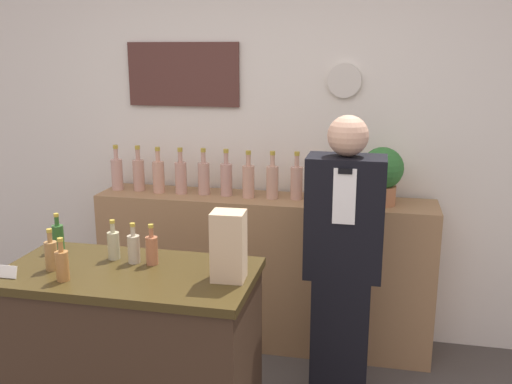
% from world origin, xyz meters
% --- Properties ---
extents(back_wall, '(5.20, 0.09, 2.70)m').
position_xyz_m(back_wall, '(-0.00, 2.00, 1.35)').
color(back_wall, silver).
rests_on(back_wall, ground_plane).
extents(back_shelf, '(2.19, 0.38, 1.01)m').
position_xyz_m(back_shelf, '(0.08, 1.75, 0.50)').
color(back_shelf, '#9E754C').
rests_on(back_shelf, ground_plane).
extents(display_counter, '(1.17, 0.60, 0.95)m').
position_xyz_m(display_counter, '(-0.31, 0.55, 0.47)').
color(display_counter, '#382619').
rests_on(display_counter, ground_plane).
extents(shopkeeper, '(0.41, 0.26, 1.61)m').
position_xyz_m(shopkeeper, '(0.63, 1.19, 0.80)').
color(shopkeeper, black).
rests_on(shopkeeper, ground_plane).
extents(potted_plant, '(0.26, 0.26, 0.36)m').
position_xyz_m(potted_plant, '(0.82, 1.74, 1.20)').
color(potted_plant, '#B27047').
rests_on(potted_plant, back_shelf).
extents(paper_bag, '(0.15, 0.13, 0.31)m').
position_xyz_m(paper_bag, '(0.17, 0.54, 1.10)').
color(paper_bag, tan).
rests_on(paper_bag, display_counter).
extents(price_card_left, '(0.09, 0.02, 0.06)m').
position_xyz_m(price_card_left, '(-0.80, 0.35, 0.97)').
color(price_card_left, white).
rests_on(price_card_left, display_counter).
extents(counter_bottle_0, '(0.06, 0.06, 0.20)m').
position_xyz_m(counter_bottle_0, '(-0.76, 0.72, 1.02)').
color(counter_bottle_0, '#2A5925').
rests_on(counter_bottle_0, display_counter).
extents(counter_bottle_1, '(0.06, 0.06, 0.20)m').
position_xyz_m(counter_bottle_1, '(-0.66, 0.48, 1.02)').
color(counter_bottle_1, '#9C703E').
rests_on(counter_bottle_1, display_counter).
extents(counter_bottle_2, '(0.06, 0.06, 0.20)m').
position_xyz_m(counter_bottle_2, '(-0.54, 0.38, 1.02)').
color(counter_bottle_2, '#9F6934').
rests_on(counter_bottle_2, display_counter).
extents(counter_bottle_3, '(0.06, 0.06, 0.20)m').
position_xyz_m(counter_bottle_3, '(-0.44, 0.67, 1.02)').
color(counter_bottle_3, tan).
rests_on(counter_bottle_3, display_counter).
extents(counter_bottle_4, '(0.06, 0.06, 0.20)m').
position_xyz_m(counter_bottle_4, '(-0.32, 0.65, 1.02)').
color(counter_bottle_4, tan).
rests_on(counter_bottle_4, display_counter).
extents(counter_bottle_5, '(0.06, 0.06, 0.20)m').
position_xyz_m(counter_bottle_5, '(-0.23, 0.65, 1.02)').
color(counter_bottle_5, '#A56241').
rests_on(counter_bottle_5, display_counter).
extents(shelf_bottle_0, '(0.08, 0.08, 0.31)m').
position_xyz_m(shelf_bottle_0, '(-0.93, 1.76, 1.12)').
color(shelf_bottle_0, tan).
rests_on(shelf_bottle_0, back_shelf).
extents(shelf_bottle_1, '(0.08, 0.08, 0.31)m').
position_xyz_m(shelf_bottle_1, '(-0.78, 1.77, 1.12)').
color(shelf_bottle_1, tan).
rests_on(shelf_bottle_1, back_shelf).
extents(shelf_bottle_2, '(0.08, 0.08, 0.31)m').
position_xyz_m(shelf_bottle_2, '(-0.63, 1.74, 1.12)').
color(shelf_bottle_2, tan).
rests_on(shelf_bottle_2, back_shelf).
extents(shelf_bottle_3, '(0.08, 0.08, 0.31)m').
position_xyz_m(shelf_bottle_3, '(-0.47, 1.74, 1.12)').
color(shelf_bottle_3, tan).
rests_on(shelf_bottle_3, back_shelf).
extents(shelf_bottle_4, '(0.08, 0.08, 0.31)m').
position_xyz_m(shelf_bottle_4, '(-0.32, 1.76, 1.12)').
color(shelf_bottle_4, tan).
rests_on(shelf_bottle_4, back_shelf).
extents(shelf_bottle_5, '(0.08, 0.08, 0.31)m').
position_xyz_m(shelf_bottle_5, '(-0.17, 1.76, 1.12)').
color(shelf_bottle_5, tan).
rests_on(shelf_bottle_5, back_shelf).
extents(shelf_bottle_6, '(0.08, 0.08, 0.31)m').
position_xyz_m(shelf_bottle_6, '(-0.01, 1.73, 1.12)').
color(shelf_bottle_6, tan).
rests_on(shelf_bottle_6, back_shelf).
extents(shelf_bottle_7, '(0.08, 0.08, 0.31)m').
position_xyz_m(shelf_bottle_7, '(0.14, 1.75, 1.12)').
color(shelf_bottle_7, tan).
rests_on(shelf_bottle_7, back_shelf).
extents(shelf_bottle_8, '(0.08, 0.08, 0.31)m').
position_xyz_m(shelf_bottle_8, '(0.29, 1.76, 1.12)').
color(shelf_bottle_8, tan).
rests_on(shelf_bottle_8, back_shelf).
extents(shelf_bottle_9, '(0.08, 0.08, 0.31)m').
position_xyz_m(shelf_bottle_9, '(0.45, 1.74, 1.12)').
color(shelf_bottle_9, tan).
rests_on(shelf_bottle_9, back_shelf).
extents(shelf_bottle_10, '(0.08, 0.08, 0.31)m').
position_xyz_m(shelf_bottle_10, '(0.60, 1.77, 1.12)').
color(shelf_bottle_10, tan).
rests_on(shelf_bottle_10, back_shelf).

